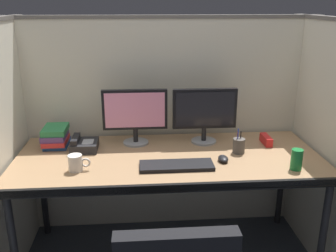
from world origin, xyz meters
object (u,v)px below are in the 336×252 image
Objects in this scene: keyboard_main at (177,166)px; coffee_mug at (76,163)px; desk_phone at (84,145)px; pen_cup at (239,146)px; computer_mouse at (223,159)px; desk at (169,164)px; soda_can at (297,160)px; book_stack at (56,137)px; red_stapler at (266,140)px; monitor_left at (135,113)px; monitor_right at (205,112)px.

keyboard_main is 3.41× the size of coffee_mug.
desk_phone is (-0.00, 0.32, -0.01)m from coffee_mug.
computer_mouse is at bearing -135.23° from pen_cup.
soda_can is at bearing -18.93° from desk.
coffee_mug is 0.45m from book_stack.
desk_phone is at bearing -179.57° from red_stapler.
monitor_left is at bearing 129.86° from desk.
monitor_left is 2.26× the size of desk_phone.
monitor_right is (0.46, -0.01, 0.00)m from monitor_left.
book_stack is at bearing -179.51° from monitor_left.
book_stack is (-0.99, 0.01, -0.15)m from monitor_right.
monitor_right is at bearing 133.49° from soda_can.
book_stack is (-0.53, -0.00, -0.15)m from monitor_left.
desk is 19.79× the size of computer_mouse.
computer_mouse is 0.18m from pen_cup.
soda_can reaches higher than red_stapler.
monitor_left is 1.00× the size of monitor_right.
coffee_mug is (-0.80, -0.39, -0.17)m from monitor_right.
coffee_mug is 0.55× the size of book_stack.
desk_phone is at bearing -22.96° from book_stack.
desk_phone is at bearing 172.33° from pen_cup.
monitor_right is 3.41× the size of coffee_mug.
monitor_right is 2.26× the size of desk_phone.
book_stack reaches higher than coffee_mug.
pen_cup is at bearing -47.52° from monitor_right.
book_stack is (-0.73, 0.24, 0.12)m from desk.
book_stack is at bearing 157.04° from desk_phone.
pen_cup is (0.99, 0.19, 0.00)m from coffee_mug.
monitor_left is 1.87× the size of book_stack.
keyboard_main is at bearing -27.79° from book_stack.
monitor_left reaches higher than red_stapler.
coffee_mug is at bearing 176.24° from soda_can.
soda_can is at bearing -3.76° from coffee_mug.
monitor_right is 3.52× the size of soda_can.
desk is at bearing -18.19° from book_stack.
monitor_left and monitor_right have the same top height.
computer_mouse is 0.42m from soda_can.
coffee_mug is 0.84× the size of red_stapler.
monitor_left is 0.66m from computer_mouse.
monitor_left is 3.52× the size of soda_can.
monitor_left is 4.48× the size of computer_mouse.
computer_mouse is 0.90m from desk_phone.
monitor_right reaches higher than red_stapler.
pen_cup is 0.70× the size of book_stack.
keyboard_main is (0.03, -0.16, 0.06)m from desk.
desk is at bearing -138.07° from monitor_right.
pen_cup reaches higher than computer_mouse.
computer_mouse is 0.42× the size of book_stack.
keyboard_main is at bearing -78.88° from desk.
red_stapler is (0.68, 0.17, 0.08)m from desk.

